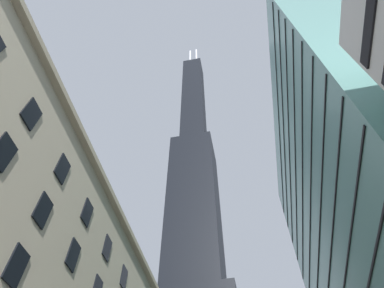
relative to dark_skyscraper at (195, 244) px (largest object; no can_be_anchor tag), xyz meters
name	(u,v)px	position (x,y,z in m)	size (l,w,h in m)	color
dark_skyscraper	(195,244)	(0.00, 0.00, 0.00)	(23.22, 23.22, 223.55)	black
glass_office_midrise	(378,224)	(32.20, -47.36, -36.75)	(14.80, 45.96, 57.79)	slate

